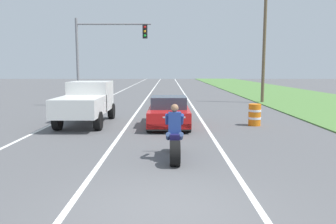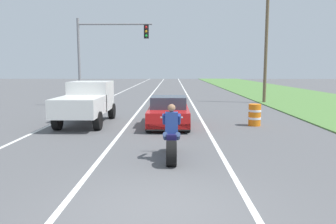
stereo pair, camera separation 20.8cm
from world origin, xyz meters
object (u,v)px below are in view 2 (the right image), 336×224
sports_car_red (168,112)px  traffic_light_mast_near (102,48)px  motorcycle_with_rider (172,140)px  construction_barrel_nearest (255,115)px  pickup_truck_left_lane_white (87,101)px

sports_car_red → traffic_light_mast_near: 9.84m
motorcycle_with_rider → traffic_light_mast_near: (-4.79, 13.76, 3.44)m
sports_car_red → traffic_light_mast_near: (-4.63, 7.98, 3.40)m
construction_barrel_nearest → sports_car_red: bearing=-178.7°
motorcycle_with_rider → pickup_truck_left_lane_white: pickup_truck_left_lane_white is taller
pickup_truck_left_lane_white → traffic_light_mast_near: bearing=95.8°
sports_car_red → pickup_truck_left_lane_white: 3.94m
motorcycle_with_rider → construction_barrel_nearest: (3.81, 5.87, -0.09)m
pickup_truck_left_lane_white → construction_barrel_nearest: pickup_truck_left_lane_white is taller
pickup_truck_left_lane_white → traffic_light_mast_near: (-0.75, 7.47, 2.93)m
traffic_light_mast_near → construction_barrel_nearest: size_ratio=6.00×
sports_car_red → pickup_truck_left_lane_white: (-3.88, 0.51, 0.48)m
pickup_truck_left_lane_white → construction_barrel_nearest: 7.87m
sports_car_red → construction_barrel_nearest: (3.96, 0.09, -0.13)m
motorcycle_with_rider → traffic_light_mast_near: bearing=109.2°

